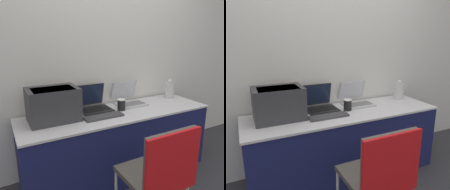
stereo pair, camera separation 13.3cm
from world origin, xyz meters
The scene contains 10 objects.
ground_plane centered at (0.00, 0.00, 0.00)m, with size 14.00×14.00×0.00m, color #333338.
wall_back centered at (0.00, 0.66, 1.30)m, with size 8.00×0.05×2.60m.
table centered at (0.00, 0.30, 0.36)m, with size 2.04×0.62×0.72m.
printer centered at (-0.66, 0.37, 0.89)m, with size 0.46×0.33×0.31m.
laptop_left centered at (-0.20, 0.49, 0.78)m, with size 0.33×0.32×0.26m.
laptop_right centered at (0.24, 0.50, 0.78)m, with size 0.34×0.35×0.26m.
external_keyboard centered at (-0.21, 0.22, 0.73)m, with size 0.40×0.12×0.02m.
coffee_cup centered at (0.05, 0.32, 0.79)m, with size 0.09×0.09×0.12m.
metal_pitcher centered at (0.84, 0.45, 0.83)m, with size 0.11×0.11×0.24m.
chair centered at (-0.12, -0.53, 0.55)m, with size 0.46×0.45×0.88m.
Camera 1 is at (-1.10, -1.58, 1.49)m, focal length 35.00 mm.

